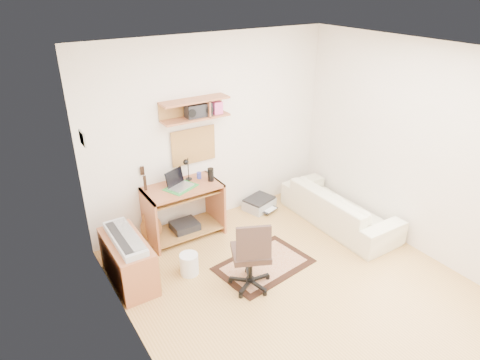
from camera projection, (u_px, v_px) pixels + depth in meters
floor at (300, 290)px, 4.85m from camera, size 3.60×4.00×0.01m
ceiling at (319, 55)px, 3.71m from camera, size 3.60×4.00×0.01m
back_wall at (212, 132)px, 5.80m from camera, size 3.60×0.01×2.60m
left_wall at (136, 243)px, 3.41m from camera, size 0.01×4.00×2.60m
right_wall at (422, 152)px, 5.15m from camera, size 0.01×4.00×2.60m
wall_shelf at (195, 109)px, 5.38m from camera, size 0.90×0.25×0.26m
cork_board at (193, 146)px, 5.70m from camera, size 0.64×0.03×0.49m
wall_photo at (82, 138)px, 4.37m from camera, size 0.02×0.20×0.15m
desk at (184, 211)px, 5.70m from camera, size 1.00×0.55×0.75m
laptop at (180, 180)px, 5.46m from camera, size 0.39×0.39×0.23m
speaker at (211, 175)px, 5.65m from camera, size 0.08×0.08×0.18m
desk_lamp at (188, 169)px, 5.65m from camera, size 0.11×0.11×0.32m
pencil_cup at (199, 175)px, 5.74m from camera, size 0.06×0.06×0.09m
boombox at (198, 110)px, 5.41m from camera, size 0.33×0.15×0.17m
rug at (264, 265)px, 5.25m from camera, size 1.22×0.90×0.01m
task_chair at (251, 253)px, 4.72m from camera, size 0.62×0.62×0.91m
cabinet at (128, 261)px, 4.88m from camera, size 0.40×0.90×0.55m
music_keyboard at (125, 239)px, 4.74m from camera, size 0.26×0.82×0.07m
guitar at (149, 206)px, 5.53m from camera, size 0.33×0.26×1.06m
waste_basket at (189, 264)px, 5.06m from camera, size 0.28×0.28×0.27m
printer at (259, 203)px, 6.49m from camera, size 0.52×0.45×0.17m
sofa at (340, 202)px, 5.99m from camera, size 0.53×1.80×0.70m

